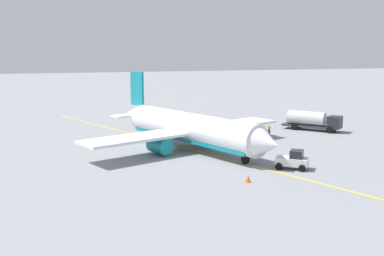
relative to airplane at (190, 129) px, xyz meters
The scene contains 7 objects.
ground_plane 2.85m from the airplane, 23.27° to the left, with size 400.00×400.00×0.00m, color gray.
airplane is the anchor object (origin of this frame).
fuel_tanker 25.23m from the airplane, 110.24° to the left, with size 8.75×8.31×3.15m.
pushback_tug 15.90m from the airplane, 32.50° to the left, with size 3.88×4.10×2.20m.
refueling_worker 16.32m from the airplane, 113.84° to the left, with size 0.62×0.55×1.71m.
safety_cone_nose 17.22m from the airplane, ahead, with size 0.63×0.63×0.70m, color #F2590F.
taxi_line_marking 2.85m from the airplane, 23.27° to the left, with size 84.23×0.30×0.01m, color yellow.
Camera 1 is at (60.77, -17.39, 13.83)m, focal length 44.73 mm.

